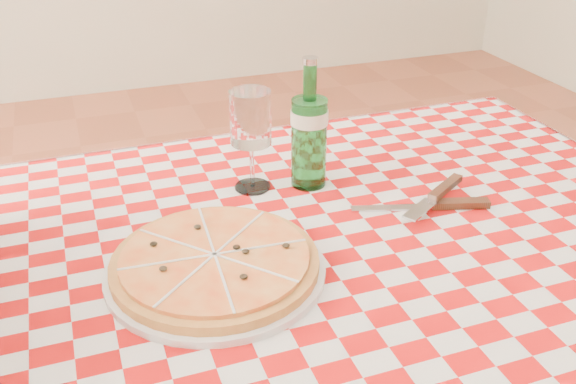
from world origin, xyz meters
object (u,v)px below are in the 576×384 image
at_px(water_bottle, 309,124).
at_px(wine_glass, 251,141).
at_px(dining_table, 312,292).
at_px(pizza_plate, 215,262).

distance_m(water_bottle, wine_glass, 0.10).
bearing_deg(wine_glass, water_bottle, -10.84).
bearing_deg(water_bottle, wine_glass, 169.16).
bearing_deg(dining_table, water_bottle, 71.04).
relative_size(dining_table, wine_glass, 6.60).
distance_m(dining_table, wine_glass, 0.28).
distance_m(dining_table, pizza_plate, 0.20).
bearing_deg(water_bottle, dining_table, -108.96).
height_order(water_bottle, wine_glass, water_bottle).
relative_size(dining_table, pizza_plate, 3.81).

